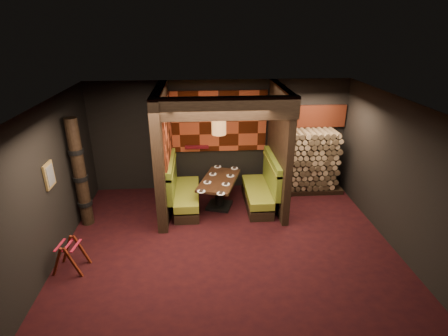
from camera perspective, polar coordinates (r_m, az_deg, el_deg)
floor at (r=7.16m, az=0.78°, el=-12.71°), size 6.50×5.50×0.02m
ceiling at (r=5.96m, az=0.93°, el=10.29°), size 6.50×5.50×0.02m
wall_back at (r=8.99m, az=-0.68°, el=5.26°), size 6.50×0.02×2.85m
wall_front at (r=4.12m, az=4.34°, el=-18.90°), size 6.50×0.02×2.85m
wall_left at (r=6.97m, az=-26.97°, el=-2.87°), size 0.02×5.50×2.85m
wall_right at (r=7.44m, az=26.74°, el=-1.25°), size 0.02×5.50×2.85m
partition_left at (r=7.97m, az=-9.92°, el=2.53°), size 0.20×2.20×2.85m
partition_right at (r=8.18m, az=8.93°, el=3.13°), size 0.15×2.10×2.85m
header_beam at (r=6.69m, az=0.16°, el=9.69°), size 2.85×0.18×0.44m
tapa_back_panel at (r=8.83m, az=-0.84°, el=7.60°), size 2.40×0.06×1.55m
tapa_side_panel at (r=7.99m, az=-9.16°, el=5.85°), size 0.04×1.85×1.45m
lacquer_shelf at (r=8.95m, az=-4.47°, el=3.45°), size 0.60×0.12×0.07m
booth_bench_left at (r=8.35m, az=-6.79°, el=-3.98°), size 0.68×1.60×1.14m
booth_bench_right at (r=8.47m, az=6.14°, el=-3.56°), size 0.68×1.60×1.14m
dining_table at (r=8.28m, az=-0.80°, el=-3.31°), size 1.14×1.55×0.73m
place_settings at (r=8.18m, az=-0.81°, el=-1.77°), size 1.03×1.67×0.03m
pendant_lamp at (r=7.66m, az=-0.84°, el=7.14°), size 0.32×0.32×1.00m
framed_picture at (r=6.96m, az=-26.63°, el=-1.06°), size 0.05×0.36×0.46m
luggage_rack at (r=6.98m, az=-23.88°, el=-12.81°), size 0.63×0.48×0.63m
totem_column at (r=7.92m, az=-22.46°, el=-0.96°), size 0.31×0.31×2.40m
firewood_stack at (r=9.24m, az=13.80°, el=1.07°), size 1.73×0.70×1.64m
mosaic_header at (r=9.20m, az=13.84°, el=8.20°), size 1.83×0.10×0.56m
bay_front_post at (r=8.44m, az=9.14°, el=3.74°), size 0.08×0.08×2.85m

